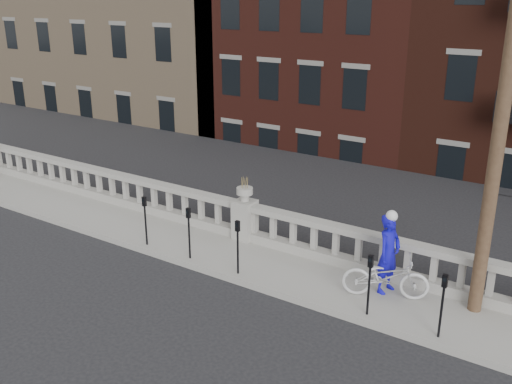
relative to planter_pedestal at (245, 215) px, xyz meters
The scene contains 13 objects.
ground 4.04m from the planter_pedestal, 90.00° to the right, with size 120.00×120.00×0.00m, color black.
sidewalk 1.21m from the planter_pedestal, 90.00° to the right, with size 32.00×2.20×0.15m, color #99968E.
balustrade 0.19m from the planter_pedestal, ahead, with size 28.00×0.34×1.03m.
planter_pedestal is the anchor object (origin of this frame).
lower_level 19.19m from the planter_pedestal, 88.31° to the left, with size 80.00×44.00×20.80m.
utility_pole 7.61m from the planter_pedestal, ahead, with size 1.60×0.28×10.00m.
parking_meter_a 2.66m from the planter_pedestal, 137.32° to the right, with size 0.10×0.09×1.36m.
parking_meter_b 1.86m from the planter_pedestal, 104.11° to the right, with size 0.10×0.09×1.36m.
parking_meter_c 2.09m from the planter_pedestal, 59.81° to the right, with size 0.10×0.09×1.36m.
parking_meter_d 4.73m from the planter_pedestal, 22.36° to the right, with size 0.10×0.09×1.36m.
parking_meter_e 6.15m from the planter_pedestal, 17.03° to the right, with size 0.10×0.09×1.36m.
bicycle 4.49m from the planter_pedestal, 11.54° to the right, with size 0.66×1.89×0.99m, color silver.
cyclist 4.37m from the planter_pedestal, ahead, with size 0.67×0.44×1.84m, color #100BAF.
Camera 1 is at (8.25, -7.84, 6.53)m, focal length 40.00 mm.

